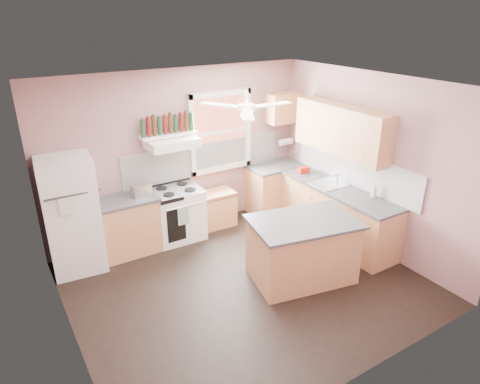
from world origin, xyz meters
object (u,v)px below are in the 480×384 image
toaster (141,190)px  cart (216,209)px  island (302,251)px  refrigerator (72,215)px  stove (177,214)px

toaster → cart: bearing=-4.7°
island → refrigerator: bearing=154.5°
toaster → island: bearing=-59.5°
stove → island: same height
refrigerator → cart: (2.35, 0.09, -0.53)m
refrigerator → stove: refrigerator is taller
cart → island: island is taller
stove → island: (0.99, -1.99, 0.00)m
refrigerator → cart: 2.41m
toaster → island: (1.56, -1.96, -0.56)m
toaster → island: 2.57m
refrigerator → toaster: size_ratio=6.02×
island → toaster: bearing=139.9°
refrigerator → toaster: 1.04m
refrigerator → stove: 1.66m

